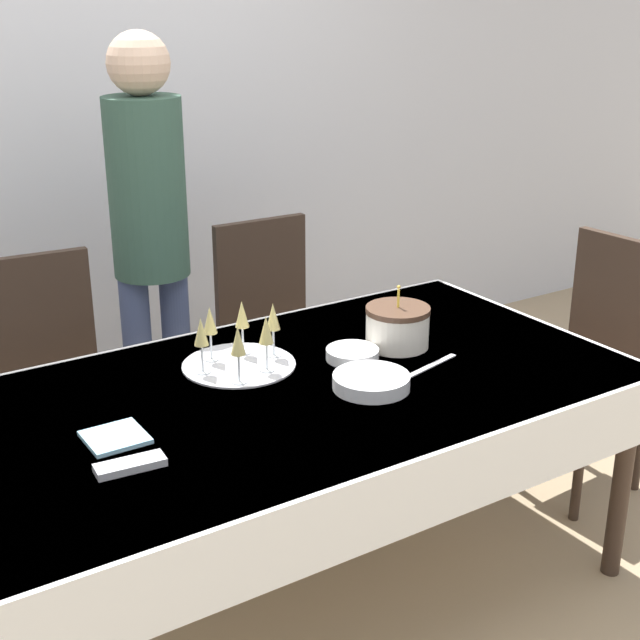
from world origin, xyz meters
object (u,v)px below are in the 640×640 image
object	(u,v)px
person_standing	(149,221)
plate_stack_dessert	(352,354)
dining_chair_right_end	(595,353)
dining_chair_far_right	(275,330)
birthday_cake	(397,327)
champagne_tray	(239,343)
dining_chair_far_left	(49,381)
plate_stack_main	(371,382)

from	to	relation	value
person_standing	plate_stack_dessert	bearing A→B (deg)	-72.81
dining_chair_right_end	plate_stack_dessert	distance (m)	1.10
dining_chair_far_right	birthday_cake	bearing A→B (deg)	-89.80
plate_stack_dessert	person_standing	distance (m)	0.99
champagne_tray	dining_chair_far_left	bearing A→B (deg)	121.72
dining_chair_far_left	birthday_cake	xyz separation A→B (m)	(0.92, -0.79, 0.27)
dining_chair_far_left	birthday_cake	size ratio (longest dim) A/B	4.64
birthday_cake	champagne_tray	distance (m)	0.52
plate_stack_main	person_standing	world-z (taller)	person_standing
champagne_tray	plate_stack_main	size ratio (longest dim) A/B	1.55
birthday_cake	dining_chair_far_left	bearing A→B (deg)	139.19
dining_chair_right_end	plate_stack_dessert	xyz separation A→B (m)	(-1.07, 0.06, 0.22)
dining_chair_far_right	person_standing	xyz separation A→B (m)	(-0.46, 0.10, 0.49)
champagne_tray	plate_stack_dessert	world-z (taller)	champagne_tray
dining_chair_far_left	dining_chair_right_end	bearing A→B (deg)	-25.54
birthday_cake	person_standing	distance (m)	1.03
dining_chair_far_left	champagne_tray	distance (m)	0.83
champagne_tray	plate_stack_dessert	bearing A→B (deg)	-23.79
dining_chair_far_left	birthday_cake	world-z (taller)	dining_chair_far_left
person_standing	dining_chair_far_right	bearing A→B (deg)	-12.42
dining_chair_far_right	birthday_cake	xyz separation A→B (m)	(0.00, -0.79, 0.27)
birthday_cake	plate_stack_main	world-z (taller)	birthday_cake
dining_chair_right_end	person_standing	bearing A→B (deg)	144.54
dining_chair_far_right	plate_stack_main	size ratio (longest dim) A/B	4.27
plate_stack_main	person_standing	distance (m)	1.16
dining_chair_far_right	dining_chair_right_end	world-z (taller)	same
birthday_cake	plate_stack_main	bearing A→B (deg)	-140.13
dining_chair_right_end	birthday_cake	xyz separation A→B (m)	(-0.89, 0.07, 0.27)
dining_chair_far_right	dining_chair_right_end	bearing A→B (deg)	-44.03
dining_chair_far_left	plate_stack_dessert	distance (m)	1.11
dining_chair_far_right	plate_stack_main	xyz separation A→B (m)	(-0.26, -1.01, 0.22)
plate_stack_main	plate_stack_dessert	distance (m)	0.22
dining_chair_far_right	plate_stack_dessert	xyz separation A→B (m)	(-0.18, -0.80, 0.22)
plate_stack_main	dining_chair_far_right	bearing A→B (deg)	75.64
dining_chair_right_end	plate_stack_main	xyz separation A→B (m)	(-1.15, -0.15, 0.22)
plate_stack_dessert	person_standing	world-z (taller)	person_standing
champagne_tray	dining_chair_far_right	bearing A→B (deg)	52.66
dining_chair_far_right	birthday_cake	world-z (taller)	dining_chair_far_right
dining_chair_far_right	plate_stack_main	world-z (taller)	dining_chair_far_right
dining_chair_right_end	plate_stack_main	bearing A→B (deg)	-172.75
dining_chair_right_end	birthday_cake	size ratio (longest dim) A/B	4.64
dining_chair_far_right	plate_stack_dessert	distance (m)	0.85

